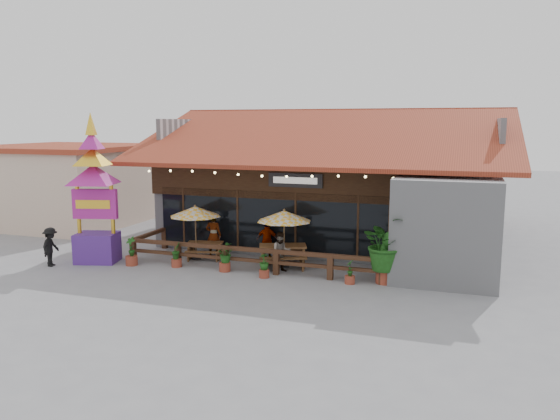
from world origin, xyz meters
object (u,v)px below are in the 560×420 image
(umbrella_left, at_px, (195,212))
(tropical_plant, at_px, (386,245))
(umbrella_right, at_px, (284,216))
(picnic_table_left, at_px, (205,248))
(picnic_table_right, at_px, (283,252))
(thai_sign_tower, at_px, (94,178))
(pedestrian, at_px, (51,247))

(umbrella_left, bearing_deg, tropical_plant, -7.06)
(umbrella_right, xyz_separation_m, picnic_table_left, (-3.42, 0.19, -1.50))
(picnic_table_left, bearing_deg, picnic_table_right, -3.33)
(umbrella_right, xyz_separation_m, thai_sign_tower, (-7.20, -1.64, 1.35))
(umbrella_left, xyz_separation_m, picnic_table_right, (3.70, -0.05, -1.36))
(picnic_table_left, bearing_deg, umbrella_right, -3.17)
(umbrella_left, xyz_separation_m, pedestrian, (-4.73, -2.79, -1.18))
(umbrella_right, height_order, thai_sign_tower, thai_sign_tower)
(thai_sign_tower, relative_size, tropical_plant, 2.66)
(picnic_table_left, distance_m, tropical_plant, 7.49)
(umbrella_left, relative_size, picnic_table_right, 1.09)
(tropical_plant, bearing_deg, pedestrian, -171.58)
(picnic_table_right, bearing_deg, umbrella_left, 179.20)
(umbrella_left, relative_size, tropical_plant, 1.01)
(picnic_table_left, relative_size, tropical_plant, 0.71)
(tropical_plant, bearing_deg, umbrella_left, 172.94)
(umbrella_left, distance_m, picnic_table_right, 3.94)
(pedestrian, bearing_deg, umbrella_left, -72.51)
(thai_sign_tower, bearing_deg, umbrella_right, 12.86)
(umbrella_right, bearing_deg, pedestrian, -162.04)
(umbrella_right, xyz_separation_m, tropical_plant, (3.94, -0.91, -0.61))
(umbrella_left, relative_size, thai_sign_tower, 0.38)
(picnic_table_left, height_order, tropical_plant, tropical_plant)
(picnic_table_right, relative_size, thai_sign_tower, 0.35)
(umbrella_left, height_order, thai_sign_tower, thai_sign_tower)
(umbrella_right, height_order, picnic_table_right, umbrella_right)
(picnic_table_left, bearing_deg, pedestrian, -149.85)
(umbrella_left, height_order, pedestrian, umbrella_left)
(picnic_table_left, bearing_deg, thai_sign_tower, -154.13)
(umbrella_right, relative_size, pedestrian, 1.61)
(tropical_plant, bearing_deg, umbrella_right, 167.02)
(picnic_table_right, relative_size, tropical_plant, 0.93)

